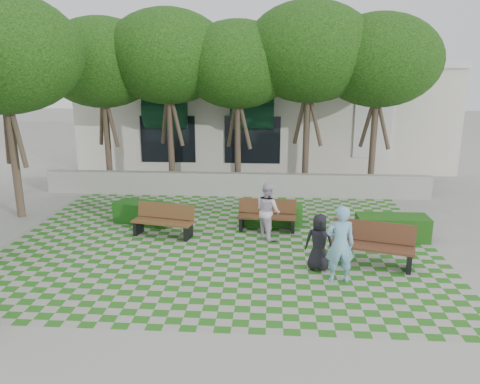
# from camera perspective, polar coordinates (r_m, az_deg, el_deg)

# --- Properties ---
(ground) EXTENTS (90.00, 90.00, 0.00)m
(ground) POSITION_cam_1_polar(r_m,az_deg,el_deg) (12.59, -2.75, -7.90)
(ground) COLOR gray
(ground) RESTS_ON ground
(lawn) EXTENTS (12.00, 12.00, 0.00)m
(lawn) POSITION_cam_1_polar(r_m,az_deg,el_deg) (13.51, -2.27, -6.23)
(lawn) COLOR #2B721E
(lawn) RESTS_ON ground
(sidewalk_south) EXTENTS (16.00, 2.00, 0.01)m
(sidewalk_south) POSITION_cam_1_polar(r_m,az_deg,el_deg) (8.50, -6.58, -20.20)
(sidewalk_south) COLOR #9E9B93
(sidewalk_south) RESTS_ON ground
(retaining_wall) EXTENTS (15.00, 0.36, 0.90)m
(retaining_wall) POSITION_cam_1_polar(r_m,az_deg,el_deg) (18.32, -0.58, 0.94)
(retaining_wall) COLOR #9E9B93
(retaining_wall) RESTS_ON ground
(bench_east) EXTENTS (2.17, 1.22, 1.08)m
(bench_east) POSITION_cam_1_polar(r_m,az_deg,el_deg) (12.40, 15.81, -6.25)
(bench_east) COLOR #4F2D1B
(bench_east) RESTS_ON ground
(bench_mid) EXTENTS (1.81, 0.66, 0.94)m
(bench_mid) POSITION_cam_1_polar(r_m,az_deg,el_deg) (14.48, 3.32, -2.91)
(bench_mid) COLOR #4F301B
(bench_mid) RESTS_ON ground
(bench_west) EXTENTS (1.91, 0.98, 0.96)m
(bench_west) POSITION_cam_1_polar(r_m,az_deg,el_deg) (14.13, -9.29, -3.50)
(bench_west) COLOR brown
(bench_west) RESTS_ON ground
(hedge_east) EXTENTS (2.05, 0.84, 0.71)m
(hedge_east) POSITION_cam_1_polar(r_m,az_deg,el_deg) (14.38, 18.05, -4.17)
(hedge_east) COLOR #194713
(hedge_east) RESTS_ON ground
(hedge_midright) EXTENTS (1.87, 0.76, 0.65)m
(hedge_midright) POSITION_cam_1_polar(r_m,az_deg,el_deg) (15.05, 4.00, -2.73)
(hedge_midright) COLOR #1A5316
(hedge_midright) RESTS_ON ground
(hedge_midleft) EXTENTS (2.04, 1.26, 0.66)m
(hedge_midleft) POSITION_cam_1_polar(r_m,az_deg,el_deg) (15.46, -11.61, -2.50)
(hedge_midleft) COLOR #164A13
(hedge_midleft) RESTS_ON ground
(person_blue) EXTENTS (0.71, 0.49, 1.87)m
(person_blue) POSITION_cam_1_polar(r_m,az_deg,el_deg) (11.11, 12.09, -6.24)
(person_blue) COLOR #77B7DA
(person_blue) RESTS_ON ground
(person_dark) EXTENTS (0.75, 0.53, 1.44)m
(person_dark) POSITION_cam_1_polar(r_m,az_deg,el_deg) (11.75, 9.61, -6.05)
(person_dark) COLOR black
(person_dark) RESTS_ON ground
(person_white) EXTENTS (0.99, 1.04, 1.69)m
(person_white) POSITION_cam_1_polar(r_m,az_deg,el_deg) (13.65, 3.45, -2.30)
(person_white) COLOR silver
(person_white) RESTS_ON ground
(tree_row) EXTENTS (17.70, 13.40, 7.41)m
(tree_row) POSITION_cam_1_polar(r_m,az_deg,el_deg) (17.78, -6.91, 15.80)
(tree_row) COLOR #47382B
(tree_row) RESTS_ON ground
(building) EXTENTS (18.00, 8.92, 5.15)m
(building) POSITION_cam_1_polar(r_m,az_deg,el_deg) (25.72, 2.88, 9.66)
(building) COLOR silver
(building) RESTS_ON ground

